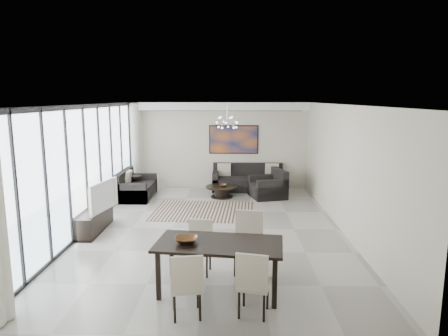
{
  "coord_description": "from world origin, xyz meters",
  "views": [
    {
      "loc": [
        0.45,
        -9.03,
        3.05
      ],
      "look_at": [
        0.24,
        1.18,
        1.25
      ],
      "focal_mm": 32.0,
      "sensor_mm": 36.0,
      "label": 1
    }
  ],
  "objects_px": {
    "coffee_table": "(222,191)",
    "sofa_main": "(248,181)",
    "tv_console": "(93,220)",
    "dining_table": "(219,248)",
    "television": "(99,196)"
  },
  "relations": [
    {
      "from": "coffee_table",
      "to": "dining_table",
      "type": "distance_m",
      "value": 6.18
    },
    {
      "from": "coffee_table",
      "to": "tv_console",
      "type": "relative_size",
      "value": 0.62
    },
    {
      "from": "tv_console",
      "to": "television",
      "type": "relative_size",
      "value": 1.35
    },
    {
      "from": "coffee_table",
      "to": "sofa_main",
      "type": "relative_size",
      "value": 0.42
    },
    {
      "from": "coffee_table",
      "to": "tv_console",
      "type": "distance_m",
      "value": 4.36
    },
    {
      "from": "dining_table",
      "to": "sofa_main",
      "type": "bearing_deg",
      "value": 84.14
    },
    {
      "from": "sofa_main",
      "to": "tv_console",
      "type": "xyz_separation_m",
      "value": [
        -3.75,
        -4.29,
        -0.04
      ]
    },
    {
      "from": "sofa_main",
      "to": "tv_console",
      "type": "distance_m",
      "value": 5.69
    },
    {
      "from": "coffee_table",
      "to": "sofa_main",
      "type": "bearing_deg",
      "value": 49.9
    },
    {
      "from": "tv_console",
      "to": "sofa_main",
      "type": "bearing_deg",
      "value": 48.85
    },
    {
      "from": "tv_console",
      "to": "dining_table",
      "type": "bearing_deg",
      "value": -43.8
    },
    {
      "from": "sofa_main",
      "to": "television",
      "type": "xyz_separation_m",
      "value": [
        -3.59,
        -4.27,
        0.55
      ]
    },
    {
      "from": "coffee_table",
      "to": "dining_table",
      "type": "xyz_separation_m",
      "value": [
        0.12,
        -6.15,
        0.54
      ]
    },
    {
      "from": "tv_console",
      "to": "dining_table",
      "type": "distance_m",
      "value": 4.2
    },
    {
      "from": "sofa_main",
      "to": "television",
      "type": "height_order",
      "value": "television"
    }
  ]
}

